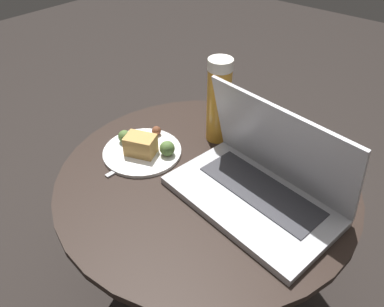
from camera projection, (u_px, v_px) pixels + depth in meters
ground_plane at (203, 287)px, 1.22m from camera, size 6.00×6.00×0.00m
table at (205, 213)px, 1.00m from camera, size 0.73×0.73×0.49m
napkin at (143, 153)px, 0.99m from camera, size 0.18×0.15×0.00m
laptop at (261, 182)px, 0.83m from camera, size 0.40×0.27×0.23m
beer_glass at (219, 101)px, 0.97m from camera, size 0.06×0.06×0.23m
snack_plate at (143, 148)px, 0.98m from camera, size 0.21×0.21×0.06m
fork at (140, 157)px, 0.97m from camera, size 0.03×0.18×0.01m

